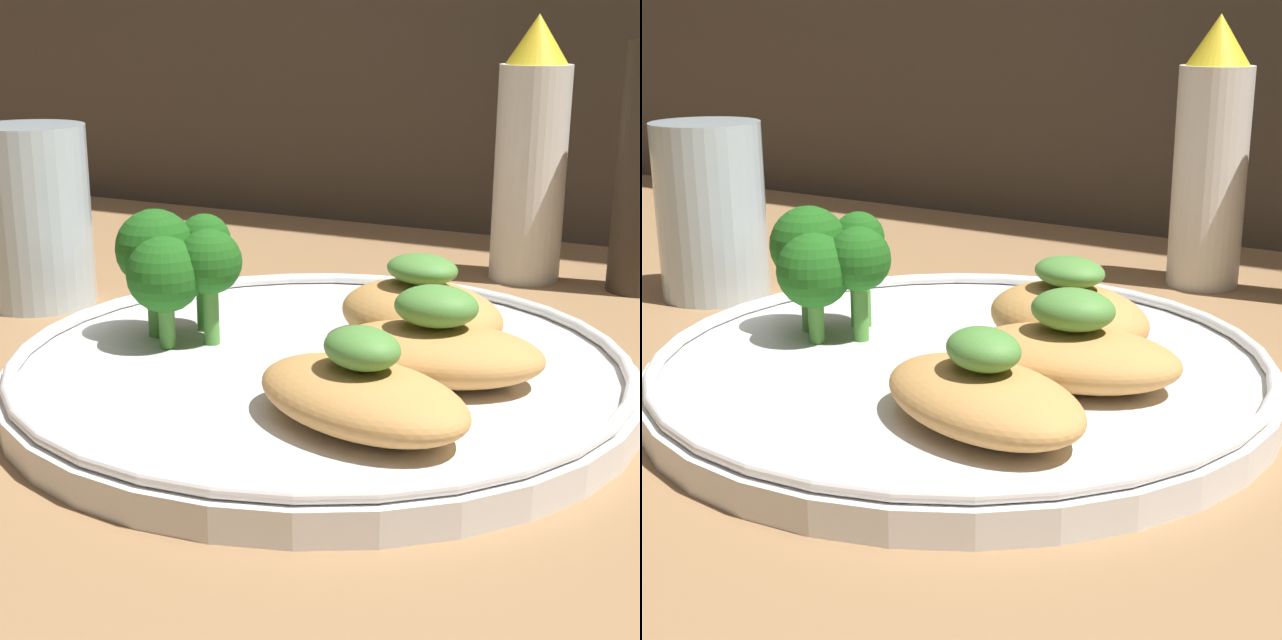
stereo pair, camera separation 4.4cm
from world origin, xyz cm
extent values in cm
cube|color=#936D47|center=(0.00, 0.00, -0.50)|extent=(180.00, 180.00, 1.00)
cylinder|color=white|center=(0.00, 0.00, 0.70)|extent=(28.81, 28.81, 1.40)
torus|color=white|center=(0.00, 0.00, 1.70)|extent=(28.21, 28.21, 0.60)
ellipsoid|color=tan|center=(4.70, -5.98, 2.60)|extent=(10.95, 8.55, 2.40)
ellipsoid|color=#518E3D|center=(4.70, -5.98, 4.61)|extent=(3.89, 3.49, 1.60)
ellipsoid|color=tan|center=(5.53, -0.40, 2.64)|extent=(10.33, 7.26, 2.49)
ellipsoid|color=#518E3D|center=(5.53, -0.40, 4.77)|extent=(4.07, 3.48, 1.78)
ellipsoid|color=tan|center=(3.36, 4.09, 2.97)|extent=(9.56, 7.97, 3.14)
ellipsoid|color=#518E3D|center=(3.36, 4.09, 5.23)|extent=(4.14, 3.62, 1.37)
cylinder|color=#4C8E38|center=(-5.82, 0.44, 2.90)|extent=(0.75, 0.75, 3.00)
sphere|color=#1E5B19|center=(-5.82, 0.44, 5.50)|extent=(3.12, 3.12, 3.12)
cylinder|color=#4C8E38|center=(-7.25, 1.85, 3.26)|extent=(1.04, 1.04, 3.72)
sphere|color=#1E5B19|center=(-7.25, 1.85, 6.03)|extent=(2.61, 2.61, 2.61)
cylinder|color=#4C8E38|center=(-8.91, 0.14, 2.92)|extent=(1.05, 1.05, 3.05)
sphere|color=#1E5B19|center=(-8.91, 0.14, 5.81)|extent=(3.89, 3.89, 3.89)
cylinder|color=#4C8E38|center=(-7.44, -1.40, 2.57)|extent=(0.77, 0.77, 2.35)
sphere|color=#1E5B19|center=(-7.44, -1.40, 5.01)|extent=(3.62, 3.62, 3.62)
cylinder|color=white|center=(3.20, 24.15, 6.86)|extent=(4.57, 4.57, 13.73)
cone|color=yellow|center=(3.20, 24.15, 15.24)|extent=(3.88, 3.88, 3.02)
cylinder|color=silver|center=(-21.48, 5.63, 5.31)|extent=(6.54, 6.54, 10.62)
camera|label=1|loc=(18.65, -38.16, 16.66)|focal=55.00mm
camera|label=2|loc=(22.53, -36.01, 16.66)|focal=55.00mm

